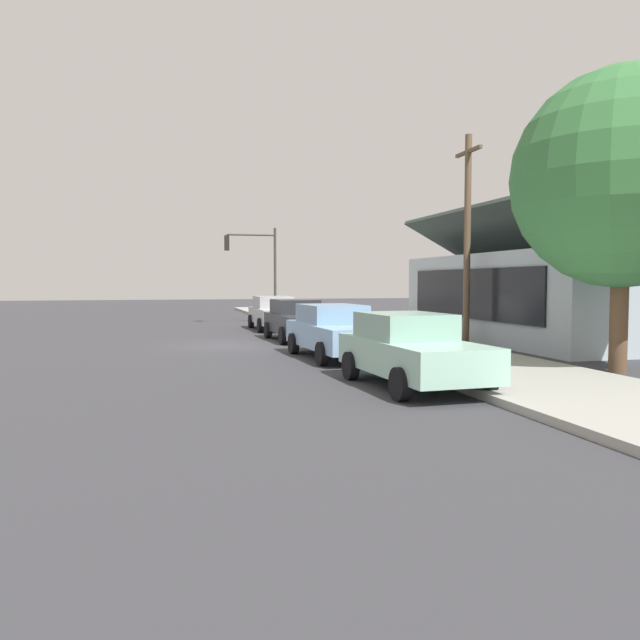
{
  "coord_description": "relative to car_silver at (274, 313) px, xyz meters",
  "views": [
    {
      "loc": [
        22.64,
        -2.48,
        2.29
      ],
      "look_at": [
        -0.04,
        3.29,
        0.86
      ],
      "focal_mm": 35.31,
      "sensor_mm": 36.0,
      "label": 1
    }
  ],
  "objects": [
    {
      "name": "ground_plane",
      "position": [
        6.92,
        -2.78,
        -0.82
      ],
      "size": [
        120.0,
        120.0,
        0.0
      ],
      "primitive_type": "plane",
      "color": "#38383D"
    },
    {
      "name": "sidewalk_curb",
      "position": [
        6.92,
        2.82,
        -0.74
      ],
      "size": [
        60.0,
        4.2,
        0.16
      ],
      "primitive_type": "cube",
      "color": "#A3A099",
      "rests_on": "ground"
    },
    {
      "name": "car_silver",
      "position": [
        0.0,
        0.0,
        0.0
      ],
      "size": [
        4.65,
        2.09,
        1.59
      ],
      "rotation": [
        0.0,
        0.0,
        0.01
      ],
      "color": "silver",
      "rests_on": "ground"
    },
    {
      "name": "car_charcoal",
      "position": [
        5.66,
        -0.12,
        -0.0
      ],
      "size": [
        4.37,
        2.14,
        1.59
      ],
      "rotation": [
        0.0,
        0.0,
        0.04
      ],
      "color": "#2D3035",
      "rests_on": "ground"
    },
    {
      "name": "car_skyblue",
      "position": [
        11.45,
        -0.18,
        0.0
      ],
      "size": [
        4.93,
        2.29,
        1.59
      ],
      "rotation": [
        0.0,
        0.0,
        0.05
      ],
      "color": "#8CB7E0",
      "rests_on": "ground"
    },
    {
      "name": "car_seafoam",
      "position": [
        16.84,
        0.01,
        -0.0
      ],
      "size": [
        4.57,
        2.26,
        1.59
      ],
      "rotation": [
        0.0,
        0.0,
        0.05
      ],
      "color": "#9ED1BC",
      "rests_on": "ground"
    },
    {
      "name": "storefront_building",
      "position": [
        7.98,
        9.2,
        1.0
      ],
      "size": [
        12.71,
        6.57,
        5.14
      ],
      "color": "#ADBCC6",
      "rests_on": "ground"
    },
    {
      "name": "shade_tree",
      "position": [
        16.15,
        5.89,
        4.01
      ],
      "size": [
        5.43,
        5.43,
        7.56
      ],
      "color": "brown",
      "rests_on": "ground"
    },
    {
      "name": "traffic_light_main",
      "position": [
        -4.27,
        -0.24,
        2.67
      ],
      "size": [
        0.37,
        2.79,
        5.2
      ],
      "color": "#383833",
      "rests_on": "ground"
    },
    {
      "name": "utility_pole_wooden",
      "position": [
        8.94,
        5.42,
        3.11
      ],
      "size": [
        1.8,
        0.24,
        7.5
      ],
      "color": "brown",
      "rests_on": "ground"
    },
    {
      "name": "fire_hydrant_red",
      "position": [
        10.28,
        1.42,
        -0.32
      ],
      "size": [
        0.22,
        0.22,
        0.71
      ],
      "color": "red",
      "rests_on": "sidewalk_curb"
    }
  ]
}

